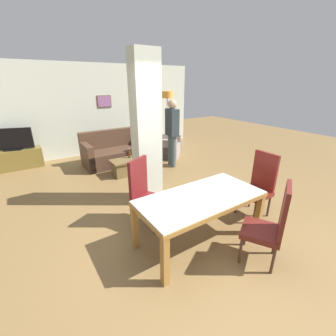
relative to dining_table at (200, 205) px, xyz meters
name	(u,v)px	position (x,y,z in m)	size (l,w,h in m)	color
ground_plane	(198,239)	(0.00, 0.00, -0.58)	(18.00, 18.00, 0.00)	brown
back_wall	(90,111)	(0.00, 5.15, 0.77)	(7.20, 0.09, 2.70)	beige
divider_pillar	(146,132)	(-0.02, 1.49, 0.77)	(0.47, 0.31, 2.70)	beige
dining_table	(200,205)	(0.00, 0.00, 0.00)	(1.77, 0.86, 0.72)	#9F7033
dining_chair_far_left	(145,192)	(-0.44, 0.82, -0.01)	(0.62, 0.62, 1.10)	maroon
dining_chair_near_right	(271,224)	(0.44, -0.79, -0.01)	(0.63, 0.63, 1.10)	#5B1D19
dining_chair_head_right	(259,184)	(1.31, 0.00, -0.01)	(0.46, 0.46, 1.10)	maroon
sofa	(115,153)	(0.22, 3.85, -0.27)	(1.72, 0.87, 0.91)	#4C3324
armchair	(164,147)	(1.71, 3.62, -0.30)	(1.20, 1.20, 0.80)	gray
coffee_table	(126,167)	(0.13, 2.90, -0.38)	(0.71, 0.46, 0.39)	brown
bottle	(129,154)	(0.28, 2.99, -0.10)	(0.06, 0.06, 0.24)	#4C2D14
tv_stand	(16,160)	(-2.14, 4.87, -0.32)	(1.26, 0.40, 0.52)	brown
tv_screen	(11,140)	(-2.14, 4.87, 0.21)	(1.00, 0.35, 0.57)	black
floor_lamp	(167,100)	(2.40, 4.48, 1.02)	(0.37, 0.37, 1.88)	#B7B7BC
standing_person	(172,129)	(1.42, 2.77, 0.45)	(0.26, 0.40, 1.77)	#44555B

